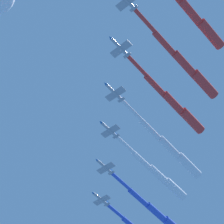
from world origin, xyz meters
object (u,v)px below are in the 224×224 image
at_px(jet_starboard_inner, 185,64).
at_px(jet_starboard_mid, 170,148).
at_px(jet_port_mid, 174,103).
at_px(jet_starboard_outer, 158,213).
at_px(jet_port_outer, 159,175).
at_px(jet_port_inner, 192,13).

xyz_separation_m(jet_starboard_inner, jet_starboard_mid, (-7.94, 35.14, 0.80)).
height_order(jet_port_mid, jet_starboard_outer, jet_starboard_outer).
bearing_deg(jet_starboard_mid, jet_starboard_inner, -77.27).
bearing_deg(jet_starboard_inner, jet_starboard_mid, 102.73).
bearing_deg(jet_port_outer, jet_port_mid, -75.35).
distance_m(jet_starboard_inner, jet_port_mid, 16.66).
distance_m(jet_starboard_mid, jet_starboard_outer, 34.69).
distance_m(jet_starboard_inner, jet_starboard_mid, 36.04).
height_order(jet_starboard_inner, jet_starboard_outer, jet_starboard_outer).
bearing_deg(jet_starboard_inner, jet_starboard_outer, 103.13).
height_order(jet_port_inner, jet_starboard_inner, jet_port_inner).
distance_m(jet_port_inner, jet_starboard_mid, 53.70).
bearing_deg(jet_starboard_outer, jet_port_inner, -77.08).
distance_m(jet_port_mid, jet_starboard_mid, 19.55).
bearing_deg(jet_port_mid, jet_starboard_outer, 101.81).
xyz_separation_m(jet_port_inner, jet_port_outer, (-17.30, 66.10, -0.36)).
height_order(jet_port_outer, jet_starboard_outer, jet_port_outer).
height_order(jet_port_inner, jet_starboard_mid, jet_port_inner).
xyz_separation_m(jet_port_outer, jet_starboard_outer, (-2.44, 19.96, -0.52)).
distance_m(jet_port_mid, jet_port_outer, 34.18).
relative_size(jet_port_inner, jet_starboard_outer, 0.94).
bearing_deg(jet_port_inner, jet_starboard_outer, 102.92).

